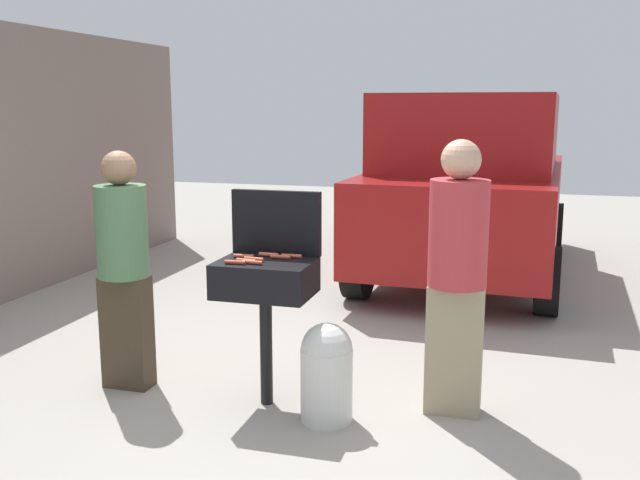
% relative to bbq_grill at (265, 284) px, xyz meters
% --- Properties ---
extents(ground_plane, '(24.00, 24.00, 0.00)m').
position_rel_bbq_grill_xyz_m(ground_plane, '(-0.15, 0.12, -0.80)').
color(ground_plane, '#9E998E').
extents(bbq_grill, '(0.60, 0.44, 0.94)m').
position_rel_bbq_grill_xyz_m(bbq_grill, '(0.00, 0.00, 0.00)').
color(bbq_grill, black).
rests_on(bbq_grill, ground).
extents(grill_lid_open, '(0.60, 0.05, 0.42)m').
position_rel_bbq_grill_xyz_m(grill_lid_open, '(0.00, 0.22, 0.35)').
color(grill_lid_open, black).
rests_on(grill_lid_open, bbq_grill).
extents(hot_dog_0, '(0.13, 0.04, 0.03)m').
position_rel_bbq_grill_xyz_m(hot_dog_0, '(-0.09, -0.08, 0.16)').
color(hot_dog_0, '#C6593D').
rests_on(hot_dog_0, bbq_grill).
extents(hot_dog_1, '(0.13, 0.03, 0.03)m').
position_rel_bbq_grill_xyz_m(hot_dog_1, '(-0.02, 0.14, 0.16)').
color(hot_dog_1, '#C6593D').
rests_on(hot_dog_1, bbq_grill).
extents(hot_dog_2, '(0.13, 0.03, 0.03)m').
position_rel_bbq_grill_xyz_m(hot_dog_2, '(-0.16, 0.05, 0.16)').
color(hot_dog_2, '#B74C33').
rests_on(hot_dog_2, bbq_grill).
extents(hot_dog_3, '(0.13, 0.04, 0.03)m').
position_rel_bbq_grill_xyz_m(hot_dog_3, '(-0.07, -0.02, 0.16)').
color(hot_dog_3, '#B74C33').
rests_on(hot_dog_3, bbq_grill).
extents(hot_dog_4, '(0.13, 0.03, 0.03)m').
position_rel_bbq_grill_xyz_m(hot_dog_4, '(0.13, 0.14, 0.16)').
color(hot_dog_4, '#B74C33').
rests_on(hot_dog_4, bbq_grill).
extents(hot_dog_5, '(0.13, 0.03, 0.03)m').
position_rel_bbq_grill_xyz_m(hot_dog_5, '(-0.04, -0.11, 0.16)').
color(hot_dog_5, '#B74C33').
rests_on(hot_dog_5, bbq_grill).
extents(hot_dog_6, '(0.13, 0.03, 0.03)m').
position_rel_bbq_grill_xyz_m(hot_dog_6, '(0.07, 0.09, 0.16)').
color(hot_dog_6, '#B74C33').
rests_on(hot_dog_6, bbq_grill).
extents(hot_dog_7, '(0.13, 0.04, 0.03)m').
position_rel_bbq_grill_xyz_m(hot_dog_7, '(-0.14, -0.14, 0.16)').
color(hot_dog_7, '#AD4228').
rests_on(hot_dog_7, bbq_grill).
extents(propane_tank, '(0.32, 0.32, 0.62)m').
position_rel_bbq_grill_xyz_m(propane_tank, '(0.44, -0.14, -0.48)').
color(propane_tank, silver).
rests_on(propane_tank, ground).
extents(person_left, '(0.34, 0.34, 1.62)m').
position_rel_bbq_grill_xyz_m(person_left, '(-1.01, 0.01, 0.08)').
color(person_left, '#3F3323').
rests_on(person_left, ground).
extents(person_right, '(0.36, 0.36, 1.71)m').
position_rel_bbq_grill_xyz_m(person_right, '(1.17, 0.20, 0.13)').
color(person_right, gray).
rests_on(person_right, ground).
extents(parked_minivan, '(2.20, 4.49, 2.02)m').
position_rel_bbq_grill_xyz_m(parked_minivan, '(0.96, 4.11, 0.23)').
color(parked_minivan, maroon).
rests_on(parked_minivan, ground).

